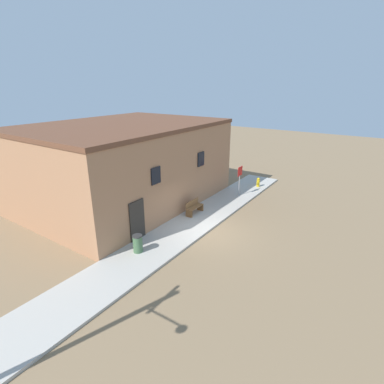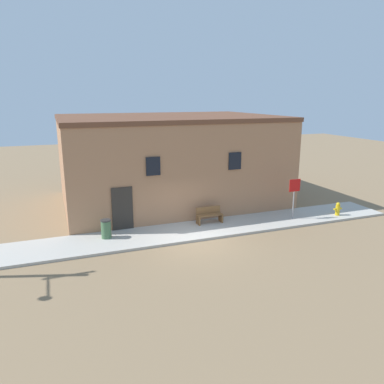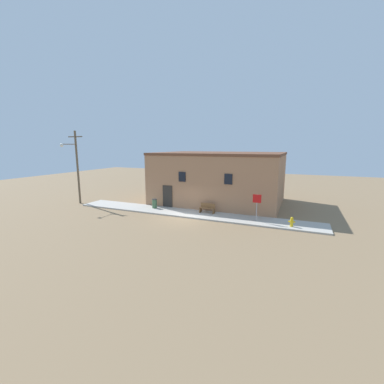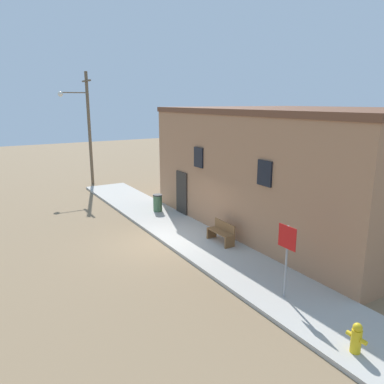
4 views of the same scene
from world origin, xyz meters
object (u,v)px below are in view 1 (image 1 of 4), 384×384
bench (194,207)px  trash_bin (138,243)px  fire_hydrant (258,182)px  stop_sign (240,176)px

bench → trash_bin: (-5.21, -0.28, 0.04)m
fire_hydrant → trash_bin: trash_bin is taller
stop_sign → bench: stop_sign is taller
stop_sign → trash_bin: bearing=176.3°
fire_hydrant → stop_sign: bearing=171.7°
trash_bin → bench: bearing=3.1°
fire_hydrant → bench: 7.12m
stop_sign → trash_bin: 9.68m
trash_bin → stop_sign: bearing=-3.7°
fire_hydrant → stop_sign: (-2.61, 0.38, 1.13)m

